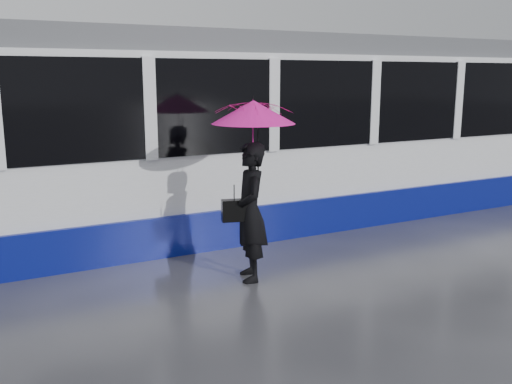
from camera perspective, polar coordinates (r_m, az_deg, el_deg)
ground at (r=8.02m, az=2.05°, el=-7.81°), size 90.00×90.00×0.00m
rails at (r=10.16m, az=-5.00°, el=-3.59°), size 34.00×1.51×0.02m
tram at (r=9.57m, az=-9.80°, el=5.28°), size 26.00×2.56×3.35m
woman at (r=7.43m, az=-0.59°, el=-2.03°), size 0.60×0.76×1.83m
umbrella at (r=7.28m, az=-0.26°, el=6.37°), size 1.33×1.33×1.23m
handbag at (r=7.34m, az=-2.19°, el=-1.85°), size 0.35×0.23×0.46m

